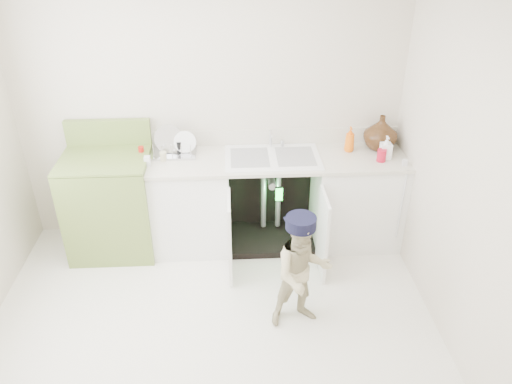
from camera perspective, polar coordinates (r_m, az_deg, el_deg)
ground at (r=4.01m, az=-4.97°, el=-15.72°), size 3.50×3.50×0.00m
room_shell at (r=3.24m, az=-5.94°, el=-0.13°), size 6.00×5.50×1.26m
counter_run at (r=4.69m, az=2.17°, el=-0.67°), size 2.44×1.02×1.22m
avocado_stove at (r=4.77m, az=-16.20°, el=-1.16°), size 0.77×0.65×1.19m
repair_worker at (r=3.79m, az=5.31°, el=-9.03°), size 0.52×0.98×0.96m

